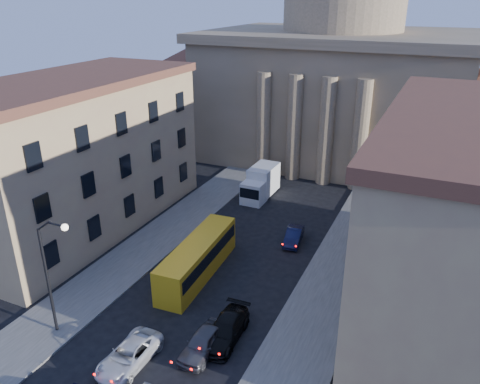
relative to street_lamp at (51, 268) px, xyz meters
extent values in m
cube|color=#514F4A|center=(-1.53, 10.00, -5.21)|extent=(5.00, 60.00, 0.15)
cube|color=#514F4A|center=(15.47, 10.00, -5.21)|extent=(5.00, 60.00, 0.15)
cube|color=#766548|center=(6.97, 48.00, 2.71)|extent=(34.00, 26.00, 16.00)
cube|color=#766548|center=(6.97, 48.00, 11.11)|extent=(35.50, 27.50, 1.20)
cylinder|color=#766548|center=(6.97, 48.00, 14.71)|extent=(16.00, 16.00, 8.00)
cube|color=#766548|center=(-14.03, 46.00, 0.21)|extent=(13.00, 13.00, 11.00)
cone|color=brown|center=(-14.03, 46.00, 7.71)|extent=(26.02, 26.02, 4.00)
cylinder|color=#766548|center=(0.97, 34.80, 1.21)|extent=(1.80, 1.80, 13.00)
cylinder|color=#766548|center=(4.97, 34.80, 1.21)|extent=(1.80, 1.80, 13.00)
cylinder|color=#766548|center=(8.97, 34.80, 1.21)|extent=(1.80, 1.80, 13.00)
cylinder|color=#766548|center=(12.97, 34.80, 1.21)|extent=(1.80, 1.80, 13.00)
cube|color=tan|center=(-10.03, 14.00, 1.71)|extent=(11.00, 26.00, 14.00)
cube|color=brown|center=(-10.03, 14.00, 9.01)|extent=(11.60, 26.60, 0.80)
cube|color=tan|center=(23.97, 14.00, 1.71)|extent=(11.00, 26.00, 14.00)
cylinder|color=black|center=(-0.53, 0.00, -1.29)|extent=(0.20, 0.20, 8.00)
cylinder|color=black|center=(0.02, 0.00, 3.06)|extent=(1.30, 0.12, 0.96)
cylinder|color=black|center=(1.02, 0.00, 3.36)|extent=(1.30, 0.12, 0.12)
sphere|color=white|center=(1.77, 0.00, 3.31)|extent=(0.44, 0.44, 0.44)
imported|color=silver|center=(5.97, -0.47, -4.60)|extent=(2.38, 5.01, 1.38)
imported|color=black|center=(10.47, 4.15, -4.54)|extent=(2.33, 5.22, 1.49)
imported|color=#434348|center=(9.68, 2.39, -4.53)|extent=(1.84, 4.46, 1.51)
imported|color=black|center=(10.47, 18.80, -4.62)|extent=(1.93, 4.17, 1.32)
cube|color=gold|center=(4.92, 10.36, -3.79)|extent=(3.01, 10.77, 3.00)
cube|color=black|center=(4.92, 10.36, -3.30)|extent=(3.04, 10.19, 1.06)
cylinder|color=black|center=(4.17, 6.44, -4.80)|extent=(0.34, 0.98, 0.97)
cylinder|color=black|center=(6.10, 6.55, -4.80)|extent=(0.34, 0.98, 0.97)
cylinder|color=black|center=(3.73, 14.17, -4.80)|extent=(0.34, 0.98, 0.97)
cylinder|color=black|center=(5.67, 14.28, -4.80)|extent=(0.34, 0.98, 0.97)
cube|color=silver|center=(3.52, 25.65, -4.04)|extent=(2.42, 2.52, 2.49)
cube|color=black|center=(3.51, 24.46, -3.73)|extent=(2.28, 0.16, 1.14)
cube|color=silver|center=(3.57, 28.45, -3.47)|extent=(2.55, 4.39, 3.21)
cylinder|color=black|center=(2.48, 25.25, -4.82)|extent=(0.30, 0.94, 0.93)
cylinder|color=black|center=(4.55, 25.22, -4.82)|extent=(0.30, 0.94, 0.93)
cylinder|color=black|center=(2.54, 29.40, -4.82)|extent=(0.30, 0.94, 0.93)
cylinder|color=black|center=(4.62, 29.37, -4.82)|extent=(0.30, 0.94, 0.93)
camera|label=1|loc=(21.79, -18.58, 16.34)|focal=35.00mm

